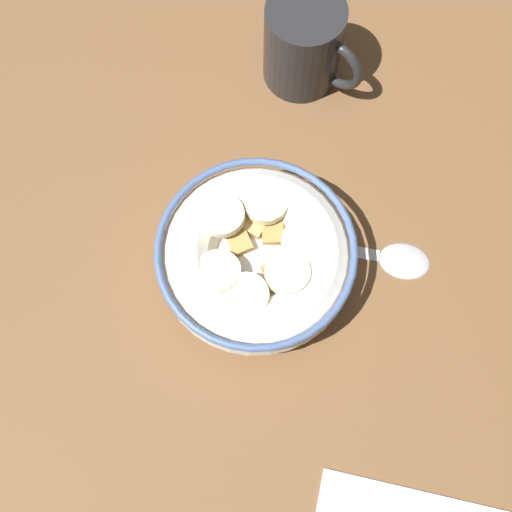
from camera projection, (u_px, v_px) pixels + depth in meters
ground_plane at (256, 271)px, 54.13cm from camera, size 124.21×124.21×2.00cm
cereal_bowl at (256, 258)px, 50.72cm from camera, size 15.62×15.62×5.04cm
spoon at (382, 256)px, 53.13cm from camera, size 14.09×8.37×0.80cm
coffee_mug at (305, 45)px, 55.08cm from camera, size 9.47×6.75×8.28cm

